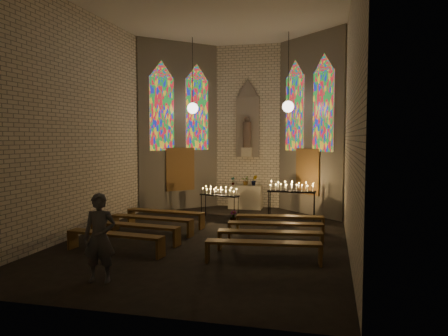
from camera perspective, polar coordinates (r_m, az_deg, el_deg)
The scene contains 18 objects.
floor at distance 13.50m, azimuth -1.65°, elevation -8.96°, with size 12.00×12.00×0.00m, color black.
room at distance 16.45m, azimuth 1.46°, elevation 6.40°, with size 8.22×12.43×7.00m.
altar at distance 18.64m, azimuth 2.81°, elevation -3.80°, with size 1.40×0.60×1.00m, color #B9AF96.
flower_vase_left at distance 18.68m, azimuth 1.16°, elevation -1.69°, with size 0.18×0.12×0.35m, color #4C723F.
flower_vase_center at distance 18.57m, azimuth 2.89°, elevation -1.66°, with size 0.36×0.31×0.40m, color #4C723F.
flower_vase_right at distance 18.45m, azimuth 3.98°, elevation -1.62°, with size 0.25×0.20×0.45m, color #4C723F.
aisle_flower_pot at distance 15.66m, azimuth 1.21°, elevation -6.37°, with size 0.23×0.23×0.42m, color #4C723F.
votive_stand_left at distance 16.23m, azimuth -0.60°, elevation -3.28°, with size 1.58×0.83×1.13m.
votive_stand_right at distance 16.45m, azimuth 8.83°, elevation -2.70°, with size 1.79×0.47×1.31m.
pew_left_0 at distance 15.12m, azimuth -7.67°, elevation -5.91°, with size 2.80×0.72×0.53m.
pew_right_0 at distance 14.18m, azimuth 7.32°, elevation -6.57°, with size 2.80×0.72×0.53m.
pew_left_1 at distance 14.03m, azimuth -9.47°, elevation -6.71°, with size 2.80×0.72×0.53m.
pew_right_1 at distance 13.01m, azimuth 6.72°, elevation -7.52°, with size 2.80×0.72×0.53m.
pew_left_2 at distance 12.96m, azimuth -11.58°, elevation -7.63°, with size 2.80×0.72×0.53m.
pew_right_2 at distance 11.85m, azimuth 6.00°, elevation -8.66°, with size 2.80×0.72×0.53m.
pew_left_3 at distance 11.91m, azimuth -14.07°, elevation -8.70°, with size 2.80×0.72×0.53m.
pew_right_3 at distance 10.69m, azimuth 5.12°, elevation -10.05°, with size 2.80×0.72×0.53m.
visitor at distance 9.60m, azimuth -15.93°, elevation -8.75°, with size 0.68×0.45×1.87m, color #46474F.
Camera 1 is at (3.50, -12.68, 3.03)m, focal length 35.00 mm.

